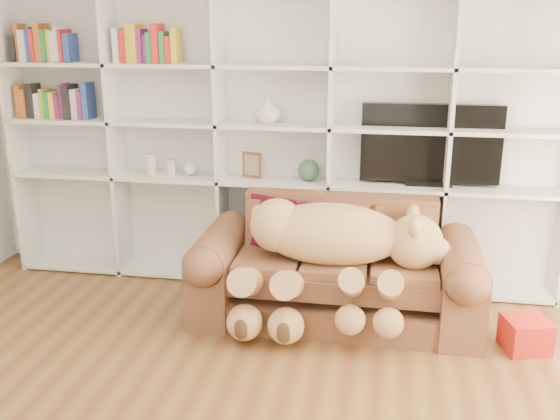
% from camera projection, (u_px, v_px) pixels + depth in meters
% --- Properties ---
extents(wall_back, '(5.00, 0.02, 2.70)m').
position_uv_depth(wall_back, '(279.00, 115.00, 5.03)').
color(wall_back, white).
rests_on(wall_back, floor).
extents(bookshelf, '(4.43, 0.35, 2.40)m').
position_uv_depth(bookshelf, '(247.00, 123.00, 4.95)').
color(bookshelf, white).
rests_on(bookshelf, floor).
extents(sofa, '(2.01, 0.87, 0.85)m').
position_uv_depth(sofa, '(336.00, 275.00, 4.50)').
color(sofa, brown).
rests_on(sofa, floor).
extents(teddy_bear, '(1.47, 0.81, 0.85)m').
position_uv_depth(teddy_bear, '(331.00, 249.00, 4.27)').
color(teddy_bear, tan).
rests_on(teddy_bear, sofa).
extents(throw_pillow, '(0.46, 0.38, 0.43)m').
position_uv_depth(throw_pillow, '(275.00, 224.00, 4.62)').
color(throw_pillow, '#4F0D1D').
rests_on(throw_pillow, sofa).
extents(gift_box, '(0.33, 0.32, 0.22)m').
position_uv_depth(gift_box, '(525.00, 335.00, 4.09)').
color(gift_box, red).
rests_on(gift_box, floor).
extents(tv, '(1.05, 0.18, 0.62)m').
position_uv_depth(tv, '(430.00, 145.00, 4.75)').
color(tv, black).
rests_on(tv, bookshelf).
extents(picture_frame, '(0.16, 0.07, 0.20)m').
position_uv_depth(picture_frame, '(252.00, 165.00, 4.99)').
color(picture_frame, '#53351C').
rests_on(picture_frame, bookshelf).
extents(green_vase, '(0.17, 0.17, 0.17)m').
position_uv_depth(green_vase, '(309.00, 170.00, 4.92)').
color(green_vase, '#2D593C').
rests_on(green_vase, bookshelf).
extents(figurine_tall, '(0.10, 0.10, 0.17)m').
position_uv_depth(figurine_tall, '(151.00, 164.00, 5.13)').
color(figurine_tall, beige).
rests_on(figurine_tall, bookshelf).
extents(figurine_short, '(0.08, 0.08, 0.13)m').
position_uv_depth(figurine_short, '(171.00, 167.00, 5.11)').
color(figurine_short, beige).
rests_on(figurine_short, bookshelf).
extents(snow_globe, '(0.11, 0.11, 0.11)m').
position_uv_depth(snow_globe, '(191.00, 169.00, 5.09)').
color(snow_globe, white).
rests_on(snow_globe, bookshelf).
extents(shelf_vase, '(0.26, 0.26, 0.21)m').
position_uv_depth(shelf_vase, '(268.00, 110.00, 4.84)').
color(shelf_vase, beige).
rests_on(shelf_vase, bookshelf).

